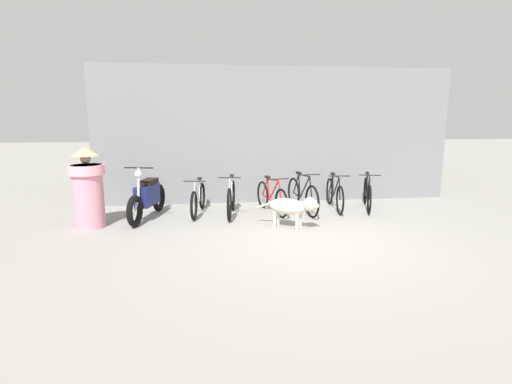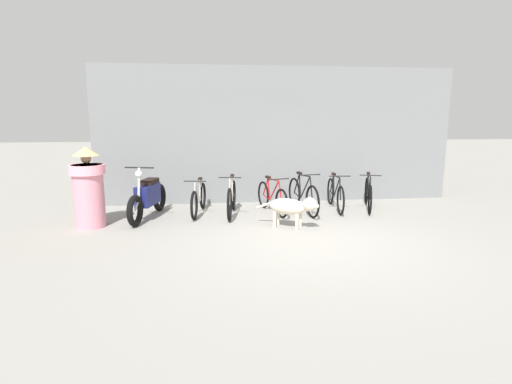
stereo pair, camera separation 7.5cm
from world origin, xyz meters
name	(u,v)px [view 2 (the right image)]	position (x,y,z in m)	size (l,w,h in m)	color
ground_plane	(312,242)	(0.00, 0.00, 0.00)	(60.00, 60.00, 0.00)	gray
shop_wall_back	(278,135)	(0.00, 3.41, 1.63)	(8.73, 0.20, 3.26)	slate
bicycle_0	(199,199)	(-1.93, 2.26, 0.32)	(0.46, 1.64, 0.79)	black
bicycle_1	(232,199)	(-1.23, 2.06, 0.36)	(0.46, 1.68, 0.88)	black
bicycle_2	(272,198)	(-0.34, 2.19, 0.33)	(0.53, 1.62, 0.81)	black
bicycle_3	(303,196)	(0.34, 2.13, 0.37)	(0.46, 1.75, 0.90)	black
bicycle_4	(335,194)	(1.14, 2.33, 0.34)	(0.46, 1.72, 0.83)	black
bicycle_5	(368,194)	(1.90, 2.27, 0.35)	(0.64, 1.67, 0.84)	black
motorcycle	(148,197)	(-2.96, 2.01, 0.44)	(0.65, 1.92, 1.11)	black
stray_dog	(292,207)	(-0.18, 0.88, 0.41)	(1.10, 0.80, 0.62)	beige
person_in_robes	(88,188)	(-3.97, 1.46, 0.76)	(0.91, 0.91, 1.53)	pink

